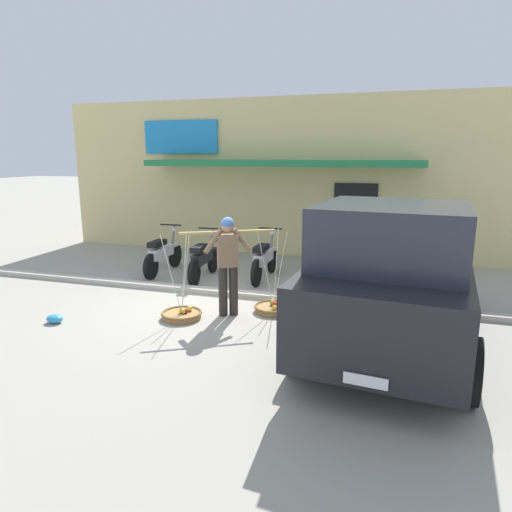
# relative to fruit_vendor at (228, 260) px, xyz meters

# --- Properties ---
(ground_plane) EXTENTS (90.00, 90.00, 0.00)m
(ground_plane) POSITION_rel_fruit_vendor_xyz_m (-0.40, 0.36, -0.98)
(ground_plane) COLOR #9E998C
(sidewalk_curb) EXTENTS (20.00, 0.24, 0.10)m
(sidewalk_curb) POSITION_rel_fruit_vendor_xyz_m (-0.40, 1.06, -0.93)
(sidewalk_curb) COLOR #BAB4A5
(sidewalk_curb) RESTS_ON ground
(fruit_vendor) EXTENTS (1.42, 0.81, 1.70)m
(fruit_vendor) POSITION_rel_fruit_vendor_xyz_m (0.00, 0.00, 0.00)
(fruit_vendor) COLOR #2D2823
(fruit_vendor) RESTS_ON ground
(fruit_basket_left_side) EXTENTS (0.69, 0.69, 1.45)m
(fruit_basket_left_side) POSITION_rel_fruit_vendor_xyz_m (-0.70, -0.38, -0.90)
(fruit_basket_left_side) COLOR #9E7542
(fruit_basket_left_side) RESTS_ON ground
(fruit_basket_right_side) EXTENTS (0.69, 0.69, 1.45)m
(fruit_basket_right_side) POSITION_rel_fruit_vendor_xyz_m (0.70, 0.39, -0.90)
(fruit_basket_right_side) COLOR #9E7542
(fruit_basket_right_side) RESTS_ON ground
(motorcycle_nearest_shop) EXTENTS (0.54, 1.82, 1.09)m
(motorcycle_nearest_shop) POSITION_rel_fruit_vendor_xyz_m (-2.46, 2.23, -0.52)
(motorcycle_nearest_shop) COLOR black
(motorcycle_nearest_shop) RESTS_ON ground
(motorcycle_second_in_row) EXTENTS (0.54, 1.82, 1.09)m
(motorcycle_second_in_row) POSITION_rel_fruit_vendor_xyz_m (-1.33, 2.00, -0.52)
(motorcycle_second_in_row) COLOR black
(motorcycle_second_in_row) RESTS_ON ground
(motorcycle_third_in_row) EXTENTS (0.54, 1.82, 1.09)m
(motorcycle_third_in_row) POSITION_rel_fruit_vendor_xyz_m (-0.05, 2.41, -0.52)
(motorcycle_third_in_row) COLOR black
(motorcycle_third_in_row) RESTS_ON ground
(parked_truck) EXTENTS (2.54, 4.88, 2.10)m
(parked_truck) POSITION_rel_fruit_vendor_xyz_m (2.68, -0.46, 0.05)
(parked_truck) COLOR black
(parked_truck) RESTS_ON ground
(storefront_building) EXTENTS (13.00, 6.00, 4.20)m
(storefront_building) POSITION_rel_fruit_vendor_xyz_m (-0.30, 7.47, 1.12)
(storefront_building) COLOR #DBC684
(storefront_building) RESTS_ON ground
(plastic_litter_bag) EXTENTS (0.28, 0.22, 0.14)m
(plastic_litter_bag) POSITION_rel_fruit_vendor_xyz_m (-2.59, -1.18, -0.91)
(plastic_litter_bag) COLOR #3393D1
(plastic_litter_bag) RESTS_ON ground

